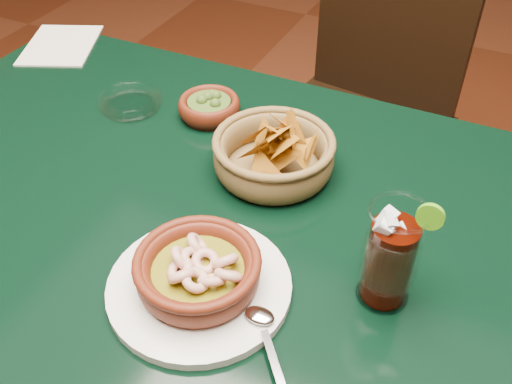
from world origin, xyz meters
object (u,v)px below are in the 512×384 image
at_px(dining_chair, 363,108).
at_px(chip_basket, 274,154).
at_px(cola_drink, 390,256).
at_px(shrimp_plate, 199,275).
at_px(dining_table, 189,231).

bearing_deg(dining_chair, chip_basket, -89.68).
bearing_deg(chip_basket, dining_chair, 90.32).
distance_m(dining_chair, cola_drink, 0.88).
bearing_deg(shrimp_plate, dining_chair, 91.16).
bearing_deg(cola_drink, dining_chair, 107.19).
bearing_deg(shrimp_plate, cola_drink, 23.60).
xyz_separation_m(dining_table, shrimp_plate, (0.13, -0.17, 0.13)).
bearing_deg(chip_basket, cola_drink, -36.57).
relative_size(dining_table, dining_chair, 1.26).
distance_m(dining_table, cola_drink, 0.40).
bearing_deg(dining_table, dining_chair, 81.12).
relative_size(shrimp_plate, cola_drink, 1.76).
relative_size(dining_table, chip_basket, 5.10).
distance_m(dining_table, shrimp_plate, 0.25).
xyz_separation_m(dining_chair, cola_drink, (0.24, -0.79, 0.30)).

